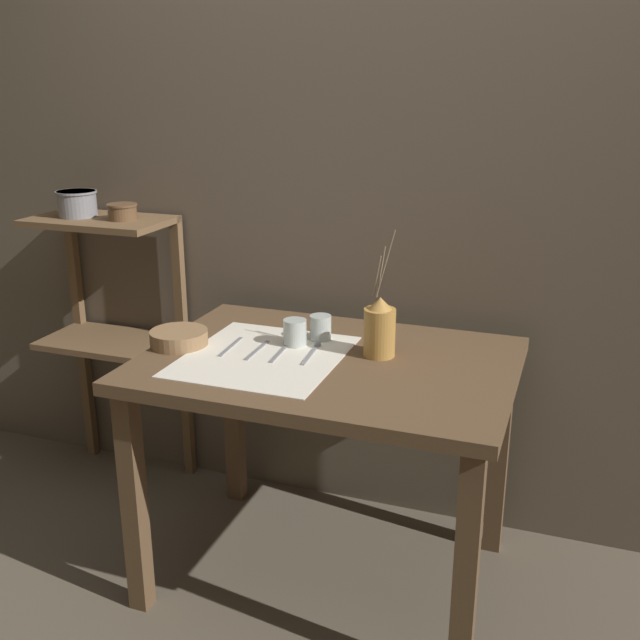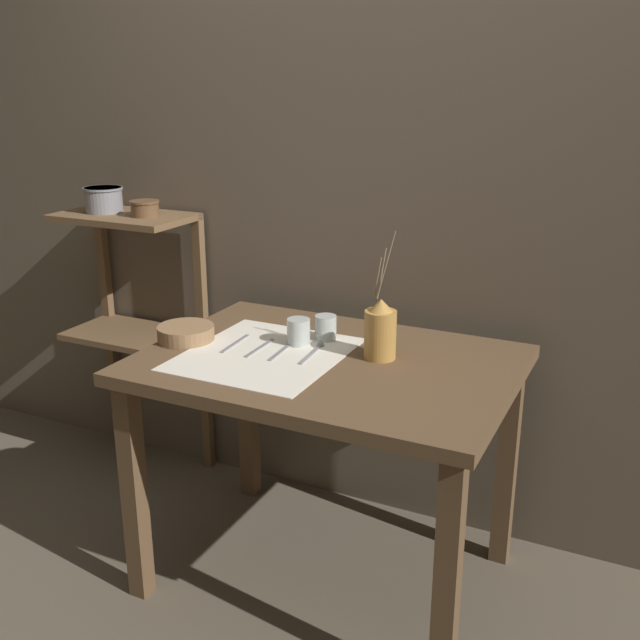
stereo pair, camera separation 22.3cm
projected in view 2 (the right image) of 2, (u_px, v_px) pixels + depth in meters
ground_plane at (327, 574)px, 2.50m from camera, size 12.00×12.00×0.00m
stone_wall_back at (391, 194)px, 2.57m from camera, size 7.00×0.06×2.40m
wooden_table at (327, 392)px, 2.30m from camera, size 1.12×0.80×0.77m
wooden_shelf_unit at (136, 295)px, 2.98m from camera, size 0.52×0.30×1.09m
linen_cloth at (265, 354)px, 2.30m from camera, size 0.46×0.52×0.00m
pitcher_with_flowers at (380, 331)px, 2.24m from camera, size 0.10×0.10×0.39m
wooden_bowl at (186, 333)px, 2.41m from camera, size 0.18×0.18×0.05m
glass_tumbler_near at (299, 332)px, 2.36m from camera, size 0.07×0.07×0.08m
glass_tumbler_far at (326, 327)px, 2.41m from camera, size 0.07×0.07×0.08m
knife_center at (235, 343)px, 2.38m from camera, size 0.02×0.17×0.00m
fork_outer at (260, 348)px, 2.34m from camera, size 0.02×0.17×0.00m
spoon_inner at (289, 345)px, 2.36m from camera, size 0.03×0.19×0.02m
spoon_outer at (317, 348)px, 2.33m from camera, size 0.03×0.19×0.02m
metal_pot_large at (104, 199)px, 2.87m from camera, size 0.15×0.15×0.10m
metal_pot_small at (145, 208)px, 2.79m from camera, size 0.11×0.11×0.06m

